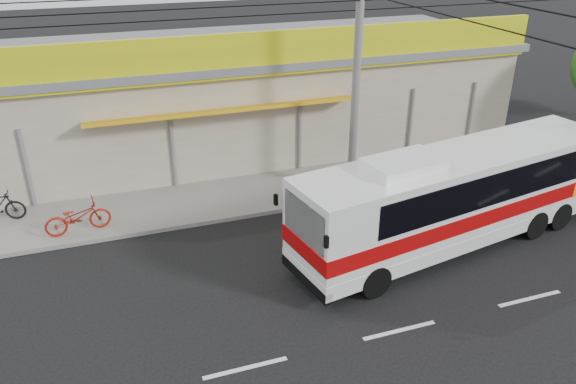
# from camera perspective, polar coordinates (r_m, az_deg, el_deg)

# --- Properties ---
(ground) EXTENTS (120.00, 120.00, 0.00)m
(ground) POSITION_cam_1_polar(r_m,az_deg,el_deg) (16.50, 6.98, -8.52)
(ground) COLOR black
(ground) RESTS_ON ground
(sidewalk) EXTENTS (30.00, 3.20, 0.15)m
(sidewalk) POSITION_cam_1_polar(r_m,az_deg,el_deg) (21.26, 0.05, 0.31)
(sidewalk) COLOR gray
(sidewalk) RESTS_ON ground
(lane_markings) EXTENTS (50.00, 0.12, 0.01)m
(lane_markings) POSITION_cam_1_polar(r_m,az_deg,el_deg) (14.77, 11.25, -13.65)
(lane_markings) COLOR silver
(lane_markings) RESTS_ON ground
(storefront_building) EXTENTS (22.60, 9.20, 5.70)m
(storefront_building) POSITION_cam_1_polar(r_m,az_deg,el_deg) (25.43, -4.13, 10.00)
(storefront_building) COLOR #9E967F
(storefront_building) RESTS_ON ground
(coach_bus) EXTENTS (11.23, 4.24, 3.39)m
(coach_bus) POSITION_cam_1_polar(r_m,az_deg,el_deg) (17.97, 17.27, 0.13)
(coach_bus) COLOR silver
(coach_bus) RESTS_ON ground
(motorbike_red) EXTENTS (2.12, 0.96, 1.08)m
(motorbike_red) POSITION_cam_1_polar(r_m,az_deg,el_deg) (19.23, -20.60, -2.40)
(motorbike_red) COLOR maroon
(motorbike_red) RESTS_ON sidewalk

